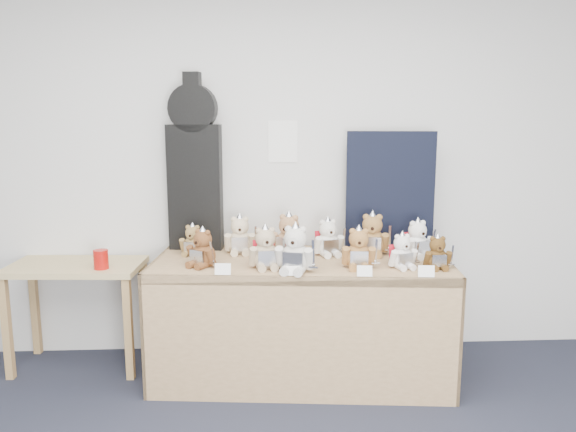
{
  "coord_description": "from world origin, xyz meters",
  "views": [
    {
      "loc": [
        0.02,
        -1.56,
        1.74
      ],
      "look_at": [
        0.2,
        1.91,
        1.12
      ],
      "focal_mm": 35.0,
      "sensor_mm": 36.0,
      "label": 1
    }
  ],
  "objects": [
    {
      "name": "teddy_front_left",
      "position": [
        0.06,
        1.82,
        0.92
      ],
      "size": [
        0.25,
        0.21,
        0.29
      ],
      "rotation": [
        0.0,
        0.0,
        0.15
      ],
      "color": "tan",
      "rests_on": "display_table"
    },
    {
      "name": "guitar_case",
      "position": [
        -0.42,
        2.36,
        1.41
      ],
      "size": [
        0.38,
        0.16,
        1.22
      ],
      "rotation": [
        0.0,
        0.0,
        -0.14
      ],
      "color": "black",
      "rests_on": "display_table"
    },
    {
      "name": "teddy_back_end",
      "position": [
        1.08,
        2.04,
        0.92
      ],
      "size": [
        0.24,
        0.22,
        0.28
      ],
      "rotation": [
        0.0,
        0.0,
        0.3
      ],
      "color": "white",
      "rests_on": "display_table"
    },
    {
      "name": "teddy_front_far_right",
      "position": [
        0.91,
        1.78,
        0.9
      ],
      "size": [
        0.21,
        0.18,
        0.25
      ],
      "rotation": [
        0.0,
        0.0,
        0.23
      ],
      "color": "silver",
      "rests_on": "display_table"
    },
    {
      "name": "side_table",
      "position": [
        -1.24,
        2.23,
        0.61
      ],
      "size": [
        0.92,
        0.54,
        0.74
      ],
      "rotation": [
        0.0,
        0.0,
        -0.06
      ],
      "color": "tan",
      "rests_on": "floor"
    },
    {
      "name": "teddy_back_right",
      "position": [
        0.79,
        2.12,
        0.94
      ],
      "size": [
        0.26,
        0.23,
        0.32
      ],
      "rotation": [
        0.0,
        0.0,
        -0.21
      ],
      "color": "olive",
      "rests_on": "display_table"
    },
    {
      "name": "navy_board",
      "position": [
        0.95,
        2.32,
        1.22
      ],
      "size": [
        0.62,
        0.08,
        0.83
      ],
      "primitive_type": "cube",
      "rotation": [
        0.0,
        0.0,
        -0.1
      ],
      "color": "black",
      "rests_on": "display_table"
    },
    {
      "name": "entry_card_c",
      "position": [
        0.64,
        1.59,
        0.84
      ],
      "size": [
        0.09,
        0.03,
        0.06
      ],
      "primitive_type": "cube",
      "rotation": [
        -0.24,
        0.0,
        -0.09
      ],
      "color": "white",
      "rests_on": "display_table"
    },
    {
      "name": "entry_card_b",
      "position": [
        0.22,
        1.63,
        0.84
      ],
      "size": [
        0.08,
        0.03,
        0.06
      ],
      "primitive_type": "cube",
      "rotation": [
        -0.24,
        0.0,
        -0.09
      ],
      "color": "white",
      "rests_on": "display_table"
    },
    {
      "name": "entry_card_d",
      "position": [
        0.99,
        1.56,
        0.84
      ],
      "size": [
        0.1,
        0.03,
        0.07
      ],
      "primitive_type": "cube",
      "rotation": [
        -0.24,
        0.0,
        -0.09
      ],
      "color": "white",
      "rests_on": "display_table"
    },
    {
      "name": "teddy_front_centre",
      "position": [
        0.24,
        1.72,
        0.94
      ],
      "size": [
        0.26,
        0.25,
        0.32
      ],
      "rotation": [
        0.0,
        0.0,
        -0.29
      ],
      "color": "beige",
      "rests_on": "display_table"
    },
    {
      "name": "room_shell",
      "position": [
        0.2,
        2.49,
        1.56
      ],
      "size": [
        6.0,
        6.0,
        6.0
      ],
      "color": "silver",
      "rests_on": "floor"
    },
    {
      "name": "red_cup",
      "position": [
        -1.03,
        2.1,
        0.8
      ],
      "size": [
        0.1,
        0.1,
        0.13
      ],
      "primitive_type": "cylinder",
      "color": "#AB100B",
      "rests_on": "side_table"
    },
    {
      "name": "teddy_front_right",
      "position": [
        0.63,
        1.79,
        0.92
      ],
      "size": [
        0.23,
        0.2,
        0.29
      ],
      "rotation": [
        0.0,
        0.0,
        -0.1
      ],
      "color": "olive",
      "rests_on": "display_table"
    },
    {
      "name": "teddy_front_end",
      "position": [
        1.12,
        1.75,
        0.9
      ],
      "size": [
        0.19,
        0.15,
        0.23
      ],
      "rotation": [
        0.0,
        0.0,
        -0.03
      ],
      "color": "#53391C",
      "rests_on": "display_table"
    },
    {
      "name": "teddy_back_centre_right",
      "position": [
        0.48,
        2.12,
        0.92
      ],
      "size": [
        0.24,
        0.21,
        0.28
      ],
      "rotation": [
        0.0,
        0.0,
        0.23
      ],
      "color": "silver",
      "rests_on": "display_table"
    },
    {
      "name": "teddy_front_far_left",
      "position": [
        -0.34,
        1.88,
        0.92
      ],
      "size": [
        0.22,
        0.22,
        0.27
      ],
      "rotation": [
        0.0,
        0.0,
        -0.6
      ],
      "color": "brown",
      "rests_on": "display_table"
    },
    {
      "name": "teddy_back_centre_left",
      "position": [
        0.22,
        2.13,
        0.94
      ],
      "size": [
        0.26,
        0.26,
        0.32
      ],
      "rotation": [
        0.0,
        0.0,
        -0.44
      ],
      "color": "#AD7F56",
      "rests_on": "display_table"
    },
    {
      "name": "entry_card_a",
      "position": [
        -0.2,
        1.67,
        0.84
      ],
      "size": [
        0.1,
        0.03,
        0.07
      ],
      "primitive_type": "cube",
      "rotation": [
        -0.24,
        0.0,
        -0.09
      ],
      "color": "white",
      "rests_on": "display_table"
    },
    {
      "name": "teddy_back_far_left",
      "position": [
        -0.43,
        2.18,
        0.9
      ],
      "size": [
        0.19,
        0.17,
        0.24
      ],
      "rotation": [
        0.0,
        0.0,
        -0.23
      ],
      "color": "olive",
      "rests_on": "display_table"
    },
    {
      "name": "teddy_back_left",
      "position": [
        -0.11,
        2.21,
        0.92
      ],
      "size": [
        0.24,
        0.19,
        0.29
      ],
      "rotation": [
        0.0,
        0.0,
        0.02
      ],
      "color": "#CAB693",
      "rests_on": "display_table"
    },
    {
      "name": "display_table",
      "position": [
        0.29,
        1.93,
        0.64
      ],
      "size": [
        2.01,
        0.98,
        0.81
      ],
      "rotation": [
        0.0,
        0.0,
        -0.09
      ],
      "color": "olive",
      "rests_on": "floor"
    }
  ]
}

